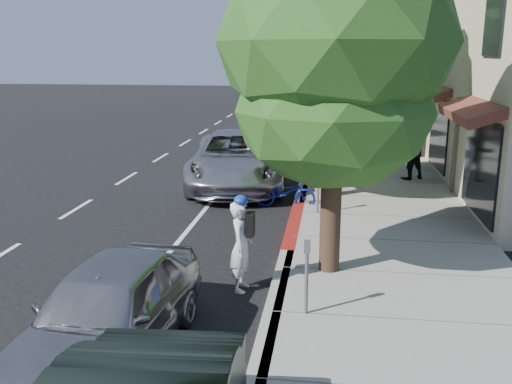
% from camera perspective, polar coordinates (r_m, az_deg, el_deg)
% --- Properties ---
extents(ground, '(120.00, 120.00, 0.00)m').
position_cam_1_polar(ground, '(13.37, 3.50, -4.97)').
color(ground, black).
rests_on(ground, ground).
extents(sidewalk, '(4.60, 56.00, 0.15)m').
position_cam_1_polar(sidewalk, '(21.10, 11.42, 2.04)').
color(sidewalk, gray).
rests_on(sidewalk, ground).
extents(curb, '(0.30, 56.00, 0.15)m').
position_cam_1_polar(curb, '(21.07, 5.17, 2.24)').
color(curb, '#9E998E').
rests_on(curb, ground).
extents(curb_red_segment, '(0.32, 4.00, 0.15)m').
position_cam_1_polar(curb_red_segment, '(14.29, 3.81, -3.40)').
color(curb_red_segment, maroon).
rests_on(curb_red_segment, ground).
extents(storefront_building, '(10.00, 36.00, 7.00)m').
position_cam_1_polar(storefront_building, '(31.84, 24.13, 11.27)').
color(storefront_building, beige).
rests_on(storefront_building, ground).
extents(street_tree_0, '(4.34, 4.34, 7.10)m').
position_cam_1_polar(street_tree_0, '(10.62, 8.01, 14.10)').
color(street_tree_0, black).
rests_on(street_tree_0, ground).
extents(street_tree_1, '(5.34, 5.34, 7.70)m').
position_cam_1_polar(street_tree_1, '(16.62, 8.04, 14.81)').
color(street_tree_1, black).
rests_on(street_tree_1, ground).
extents(street_tree_2, '(3.97, 3.97, 7.06)m').
position_cam_1_polar(street_tree_2, '(22.62, 8.02, 14.09)').
color(street_tree_2, black).
rests_on(street_tree_2, ground).
extents(street_tree_3, '(4.31, 4.31, 7.74)m').
position_cam_1_polar(street_tree_3, '(28.62, 8.05, 14.90)').
color(street_tree_3, black).
rests_on(street_tree_3, ground).
extents(street_tree_4, '(5.17, 5.17, 8.06)m').
position_cam_1_polar(street_tree_4, '(34.62, 8.05, 14.81)').
color(street_tree_4, black).
rests_on(street_tree_4, ground).
extents(street_tree_5, '(5.35, 5.35, 7.99)m').
position_cam_1_polar(street_tree_5, '(40.62, 8.04, 14.53)').
color(street_tree_5, black).
rests_on(street_tree_5, ground).
extents(cyclist, '(0.43, 0.64, 1.70)m').
position_cam_1_polar(cyclist, '(10.48, -1.47, -5.45)').
color(cyclist, silver).
rests_on(cyclist, ground).
extents(bicycle, '(1.78, 0.75, 0.91)m').
position_cam_1_polar(bicycle, '(16.08, 2.90, -0.01)').
color(bicycle, navy).
rests_on(bicycle, ground).
extents(silver_suv, '(3.66, 6.68, 1.77)m').
position_cam_1_polar(silver_suv, '(18.70, -1.91, 3.33)').
color(silver_suv, '#B1B1B6').
rests_on(silver_suv, ground).
extents(dark_sedan, '(1.77, 5.01, 1.65)m').
position_cam_1_polar(dark_sedan, '(27.43, 3.26, 6.59)').
color(dark_sedan, black).
rests_on(dark_sedan, ground).
extents(white_pickup, '(2.62, 5.89, 1.68)m').
position_cam_1_polar(white_pickup, '(32.16, 2.31, 7.71)').
color(white_pickup, white).
rests_on(white_pickup, ground).
extents(dark_suv_far, '(2.00, 4.56, 1.53)m').
position_cam_1_polar(dark_suv_far, '(37.14, 2.99, 8.42)').
color(dark_suv_far, black).
rests_on(dark_suv_far, ground).
extents(near_car_a, '(2.05, 4.39, 1.45)m').
position_cam_1_polar(near_car_a, '(8.56, -14.58, -11.43)').
color(near_car_a, '#9B9CA0').
rests_on(near_car_a, ground).
extents(pedestrian, '(1.18, 1.09, 1.95)m').
position_cam_1_polar(pedestrian, '(19.61, 15.19, 4.05)').
color(pedestrian, black).
rests_on(pedestrian, sidewalk).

